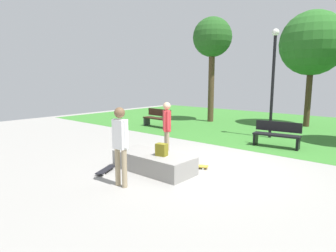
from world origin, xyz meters
TOP-DOWN VIEW (x-y plane):
  - ground_plane at (0.00, 0.00)m, footprint 28.00×28.00m
  - grass_lawn at (0.00, 8.15)m, footprint 26.60×11.69m
  - concrete_ledge at (-1.07, -1.39)m, footprint 2.24×0.97m
  - backpack_on_ledge at (-0.76, -1.41)m, footprint 0.31×0.25m
  - skater_performing_trick at (-0.84, -2.69)m, footprint 0.43×0.24m
  - skater_watching at (-1.66, -0.17)m, footprint 0.37×0.36m
  - skateboard_by_ledge at (-1.94, -2.30)m, footprint 0.52×0.81m
  - skateboard_spare at (-0.41, -0.49)m, footprint 0.81×0.51m
  - park_bench_center_lawn at (0.39, 3.50)m, footprint 1.64×0.66m
  - park_bench_near_lamppost at (-5.89, 3.93)m, footprint 1.62×0.55m
  - tree_slender_maple at (-4.88, 7.36)m, footprint 2.17×2.17m
  - tree_leaning_ash at (-0.15, 9.07)m, footprint 3.16×3.16m
  - lamp_post at (-0.46, 5.02)m, footprint 0.28×0.28m

SIDE VIEW (x-z plane):
  - ground_plane at x=0.00m, z-range 0.00..0.00m
  - grass_lawn at x=0.00m, z-range 0.00..0.01m
  - skateboard_by_ledge at x=-1.94m, z-range 0.02..0.10m
  - skateboard_spare at x=-0.41m, z-range 0.02..0.10m
  - concrete_ledge at x=-1.07m, z-range 0.00..0.47m
  - park_bench_center_lawn at x=0.39m, z-range 0.03..0.94m
  - park_bench_near_lamppost at x=-5.89m, z-range 0.03..0.94m
  - backpack_on_ledge at x=-0.76m, z-range 0.47..0.79m
  - skater_watching at x=-1.66m, z-range 0.15..1.88m
  - skater_performing_trick at x=-0.84m, z-range 0.17..1.98m
  - lamp_post at x=-0.46m, z-range 0.46..4.86m
  - tree_leaning_ash at x=-0.15m, z-range 1.28..7.04m
  - tree_slender_maple at x=-4.88m, z-range 1.71..7.52m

